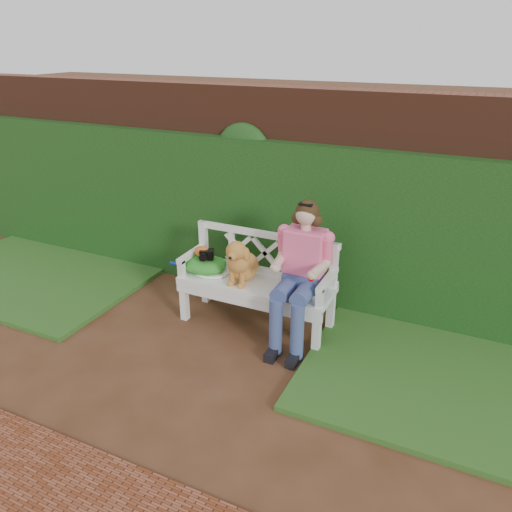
% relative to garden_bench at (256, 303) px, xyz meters
% --- Properties ---
extents(ground, '(60.00, 60.00, 0.00)m').
position_rel_garden_bench_xyz_m(ground, '(-0.43, -0.99, -0.24)').
color(ground, '#472714').
extents(brick_wall, '(10.00, 0.30, 2.20)m').
position_rel_garden_bench_xyz_m(brick_wall, '(-0.43, 0.91, 0.86)').
color(brick_wall, '#592D1D').
rests_on(brick_wall, ground).
extents(ivy_hedge, '(10.00, 0.18, 1.70)m').
position_rel_garden_bench_xyz_m(ivy_hedge, '(-0.43, 0.69, 0.61)').
color(ivy_hedge, '#29551F').
rests_on(ivy_hedge, ground).
extents(grass_left, '(2.60, 2.00, 0.05)m').
position_rel_garden_bench_xyz_m(grass_left, '(-2.83, -0.09, -0.21)').
color(grass_left, '#285C1D').
rests_on(grass_left, ground).
extents(grass_right, '(2.60, 2.00, 0.05)m').
position_rel_garden_bench_xyz_m(grass_right, '(1.97, -0.09, -0.21)').
color(grass_right, '#285C1D').
rests_on(grass_right, ground).
extents(brick_paving, '(4.00, 1.20, 0.03)m').
position_rel_garden_bench_xyz_m(brick_paving, '(-0.43, -2.59, -0.22)').
color(brick_paving, maroon).
rests_on(brick_paving, ground).
extents(garden_bench, '(1.64, 0.79, 0.48)m').
position_rel_garden_bench_xyz_m(garden_bench, '(0.00, 0.00, 0.00)').
color(garden_bench, white).
rests_on(garden_bench, ground).
extents(seated_woman, '(0.65, 0.80, 1.31)m').
position_rel_garden_bench_xyz_m(seated_woman, '(0.48, -0.02, 0.41)').
color(seated_woman, '#CF4D5A').
rests_on(seated_woman, ground).
extents(dog, '(0.35, 0.45, 0.46)m').
position_rel_garden_bench_xyz_m(dog, '(-0.13, -0.04, 0.47)').
color(dog, '#AE6326').
rests_on(dog, garden_bench).
extents(tennis_racket, '(0.77, 0.55, 0.03)m').
position_rel_garden_bench_xyz_m(tennis_racket, '(-0.52, -0.01, 0.26)').
color(tennis_racket, white).
rests_on(tennis_racket, garden_bench).
extents(green_bag, '(0.52, 0.43, 0.16)m').
position_rel_garden_bench_xyz_m(green_bag, '(-0.57, -0.01, 0.32)').
color(green_bag, '#197621').
rests_on(green_bag, garden_bench).
extents(camera_item, '(0.17, 0.15, 0.09)m').
position_rel_garden_bench_xyz_m(camera_item, '(-0.52, -0.03, 0.45)').
color(camera_item, black).
rests_on(camera_item, green_bag).
extents(baseball_glove, '(0.20, 0.16, 0.11)m').
position_rel_garden_bench_xyz_m(baseball_glove, '(-0.58, -0.02, 0.46)').
color(baseball_glove, '#CE5B1D').
rests_on(baseball_glove, green_bag).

